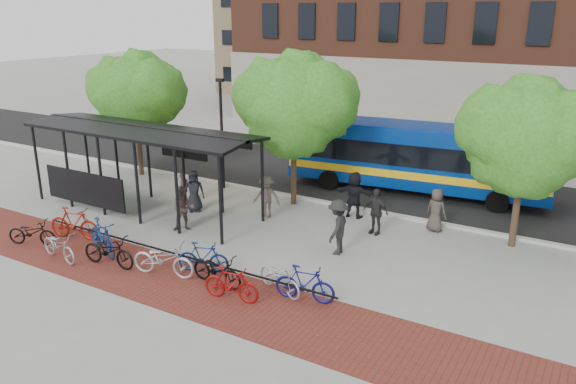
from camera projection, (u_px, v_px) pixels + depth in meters
The scene contains 30 objects.
ground at pixel (320, 243), 20.25m from camera, with size 160.00×160.00×0.00m, color #9E9E99.
asphalt_street at pixel (397, 186), 26.80m from camera, with size 160.00×8.00×0.01m, color black.
curb at pixel (364, 210), 23.51m from camera, with size 160.00×0.25×0.12m, color #B7B7B2.
brick_strip at pixel (186, 286), 17.12m from camera, with size 24.00×3.00×0.01m, color maroon.
bike_rack_rail at pixel (174, 265), 18.49m from camera, with size 12.00×0.05×0.95m, color black.
bus_shelter at pixel (139, 139), 22.87m from camera, with size 10.60×3.07×3.60m.
tree_a at pixel (137, 91), 27.45m from camera, with size 4.90×4.00×6.18m.
tree_b at pixel (297, 101), 23.02m from camera, with size 5.15×4.20×6.47m.
tree_c at pixel (529, 134), 18.80m from camera, with size 4.66×3.80×5.92m.
lamp_post_left at pixel (222, 131), 25.74m from camera, with size 0.35×0.20×5.12m.
bus at pixel (417, 154), 25.39m from camera, with size 11.85×3.74×3.15m.
bike_0 at pixel (32, 233), 19.98m from camera, with size 0.63×1.80×0.95m, color black.
bike_1 at pixel (74, 223), 20.49m from camera, with size 0.57×2.02×1.21m, color maroon.
bike_2 at pixel (59, 246), 18.78m from camera, with size 0.66×1.90×1.00m, color #9A9A9C.
bike_3 at pixel (102, 237), 19.21m from camera, with size 0.58×2.04×1.23m, color navy.
bike_4 at pixel (109, 251), 18.31m from camera, with size 0.71×2.03×1.07m, color black.
bike_6 at pixel (163, 259), 17.64m from camera, with size 0.74×2.13×1.12m, color #BABABD.
bike_7 at pixel (203, 257), 17.91m from camera, with size 0.48×1.68×1.01m, color navy.
bike_8 at pixel (217, 270), 17.06m from camera, with size 0.66×1.88×0.99m, color black.
bike_9 at pixel (231, 284), 16.12m from camera, with size 0.49×1.75×1.05m, color #9C0E0E.
bike_10 at pixel (280, 277), 16.61m from camera, with size 0.63×1.82×0.96m, color #ABABAE.
bike_11 at pixel (305, 284), 16.09m from camera, with size 0.51×1.81×1.09m, color navy.
pedestrian_0 at pixel (194, 191), 23.24m from camera, with size 0.86×0.56×1.76m, color black.
pedestrian_1 at pixel (183, 183), 24.42m from camera, with size 0.61×0.40×1.67m, color #3A322E.
pedestrian_3 at pixel (267, 197), 22.57m from camera, with size 1.12×0.64×1.73m, color #4E443A.
pedestrian_4 at pixel (376, 211), 20.89m from camera, with size 1.03×0.43×1.76m, color #2A2A2A.
pedestrian_5 at pixel (354, 195), 22.54m from camera, with size 1.77×0.56×1.91m, color black.
pedestrian_6 at pixel (436, 210), 21.14m from camera, with size 0.82×0.53×1.67m, color #423835.
pedestrian_8 at pixel (183, 209), 21.20m from camera, with size 0.84×0.66×1.74m, color #4D3F39.
pedestrian_9 at pixel (338, 227), 19.13m from camera, with size 1.25×0.72×1.94m, color black.
Camera 1 is at (8.52, -16.67, 8.01)m, focal length 35.00 mm.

